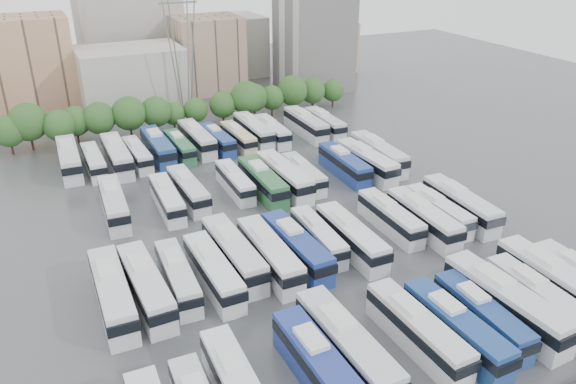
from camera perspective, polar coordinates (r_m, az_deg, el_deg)
name	(u,v)px	position (r m, az deg, el deg)	size (l,w,h in m)	color
ground	(286,232)	(68.38, -0.25, -4.07)	(220.00, 220.00, 0.00)	#424447
tree_line	(178,108)	(103.15, -11.16, 8.38)	(64.55, 7.77, 7.95)	black
city_buildings	(113,58)	(129.61, -17.35, 12.89)	(102.00, 35.00, 20.00)	#9E998E
apartment_tower	(314,29)	(128.23, 2.67, 16.19)	(14.00, 14.00, 26.00)	silver
electricity_pylon	(179,17)	(108.43, -11.01, 17.09)	(9.00, 6.91, 33.83)	slate
bus_r0_s4	(320,367)	(46.87, 3.25, -17.35)	(2.95, 12.56, 3.93)	navy
bus_r0_s5	(347,346)	(48.74, 5.99, -15.29)	(3.22, 13.35, 4.17)	silver
bus_r0_s7	(417,330)	(51.55, 13.01, -13.51)	(3.00, 12.25, 3.82)	silver
bus_r0_s8	(456,328)	(52.68, 16.69, -13.07)	(2.89, 12.13, 3.79)	navy
bus_r0_s9	(481,315)	(54.98, 19.06, -11.77)	(2.84, 11.41, 3.56)	navy
bus_r0_s10	(505,302)	(56.78, 21.21, -10.39)	(3.65, 13.81, 4.29)	silver
bus_r0_s11	(538,299)	(58.89, 24.09, -9.87)	(2.97, 12.10, 3.77)	silver
bus_r0_s12	(554,282)	(61.68, 25.44, -8.25)	(3.06, 13.33, 4.17)	silver
bus_r1_s0	(113,293)	(56.91, -17.40, -9.78)	(2.96, 13.00, 4.07)	silver
bus_r1_s1	(146,286)	(57.15, -14.25, -9.22)	(3.30, 12.84, 4.00)	silver
bus_r1_s2	(178,277)	(58.23, -11.14, -8.43)	(2.84, 11.29, 3.52)	silver
bus_r1_s3	(213,271)	(58.21, -7.60, -7.98)	(2.94, 12.17, 3.80)	white
bus_r1_s4	(234,253)	(60.68, -5.55, -6.19)	(3.16, 13.05, 4.07)	silver
bus_r1_s5	(270,254)	(60.31, -1.88, -6.33)	(2.85, 12.75, 4.00)	silver
bus_r1_s6	(296,247)	(61.62, 0.85, -5.59)	(3.20, 12.70, 3.96)	navy
bus_r1_s7	(318,236)	(64.18, 3.09, -4.53)	(2.81, 10.98, 3.42)	silver
bus_r1_s8	(351,237)	(63.92, 6.45, -4.55)	(2.82, 12.48, 3.91)	silver
bus_r1_s10	(390,217)	(69.09, 10.35, -2.53)	(2.70, 11.49, 3.59)	silver
bus_r1_s11	(423,218)	(69.44, 13.57, -2.58)	(3.04, 12.37, 3.86)	silver
bus_r1_s12	(438,211)	(72.08, 15.04, -1.84)	(2.53, 11.12, 3.48)	silver
bus_r1_s13	(460,204)	(73.87, 17.11, -1.20)	(3.36, 12.85, 4.00)	silver
bus_r2_s1	(114,203)	(74.36, -17.29, -1.11)	(3.24, 12.33, 3.83)	silver
bus_r2_s3	(167,199)	(74.21, -12.17, -0.67)	(2.76, 11.35, 3.54)	silver
bus_r2_s4	(188,190)	(76.03, -10.10, 0.23)	(2.91, 11.73, 3.66)	silver
bus_r2_s6	(235,181)	(77.92, -5.41, 1.07)	(2.53, 10.82, 3.38)	silver
bus_r2_s7	(263,181)	(77.07, -2.60, 1.10)	(2.89, 12.59, 3.94)	#2B6538
bus_r2_s8	(284,176)	(78.35, -0.42, 1.63)	(3.24, 13.28, 4.14)	white
bus_r2_s9	(303,174)	(80.03, 1.58, 1.88)	(2.69, 11.00, 3.43)	silver
bus_r2_s11	(344,164)	(83.16, 5.74, 2.83)	(2.89, 12.11, 3.78)	navy
bus_r2_s12	(366,161)	(84.21, 7.95, 3.10)	(3.35, 13.01, 4.05)	silver
bus_r2_s13	(378,153)	(87.39, 9.15, 3.89)	(3.31, 13.18, 4.11)	silver
bus_r3_s0	(69,158)	(90.60, -21.35, 3.19)	(3.19, 13.14, 4.10)	silver
bus_r3_s1	(94,161)	(89.14, -19.12, 2.96)	(2.47, 10.89, 3.41)	silver
bus_r3_s2	(117,155)	(89.45, -16.99, 3.59)	(2.89, 13.17, 4.13)	silver
bus_r3_s3	(137,154)	(89.94, -15.06, 3.71)	(2.81, 10.96, 3.41)	silver
bus_r3_s4	(158,147)	(91.41, -13.08, 4.51)	(2.96, 12.98, 4.06)	navy
bus_r3_s5	(180,146)	(91.76, -10.95, 4.57)	(2.64, 10.86, 3.39)	#2C6741
bus_r3_s6	(197,138)	(93.92, -9.23, 5.39)	(3.10, 12.72, 3.97)	silver
bus_r3_s7	(217,139)	(93.72, -7.20, 5.32)	(2.98, 11.19, 3.48)	navy
bus_r3_s8	(238,137)	(94.39, -5.09, 5.56)	(2.77, 10.99, 3.43)	beige
bus_r3_s9	(254,130)	(96.68, -3.51, 6.27)	(2.79, 12.65, 3.97)	silver
bus_r3_s10	(272,131)	(96.90, -1.64, 6.24)	(2.74, 11.51, 3.59)	silver
bus_r3_s12	(306,124)	(99.60, 1.81, 6.91)	(2.83, 12.86, 4.03)	silver
bus_r3_s13	(325,123)	(100.82, 3.74, 7.01)	(2.81, 11.88, 3.71)	silver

